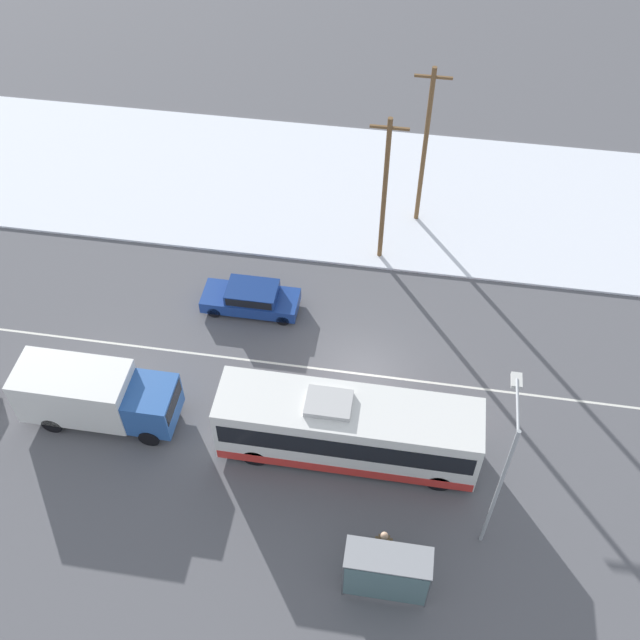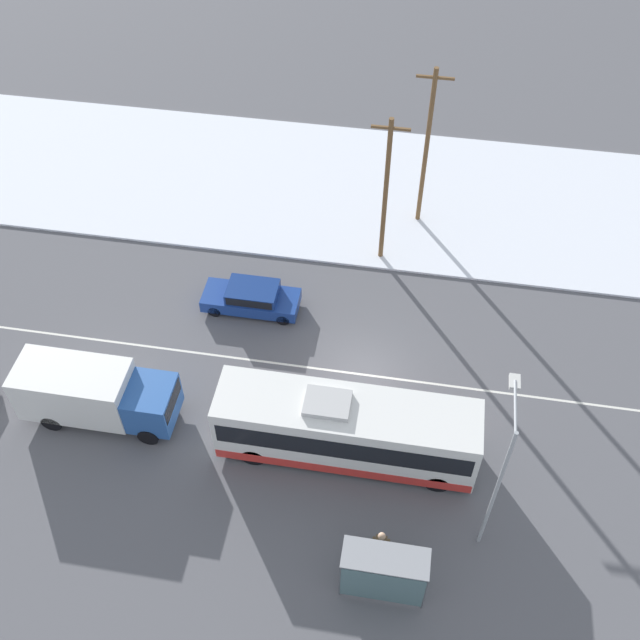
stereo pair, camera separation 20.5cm
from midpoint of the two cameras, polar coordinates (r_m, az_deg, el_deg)
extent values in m
plane|color=#56565B|center=(34.17, 3.31, -4.15)|extent=(120.00, 120.00, 0.00)
cube|color=silver|center=(43.33, 5.51, 9.51)|extent=(80.00, 12.20, 0.12)
cube|color=silver|center=(34.17, 3.31, -4.15)|extent=(60.00, 0.12, 0.00)
cube|color=white|center=(30.38, 2.22, -8.25)|extent=(10.51, 2.55, 2.88)
cube|color=black|center=(30.09, 2.24, -7.89)|extent=(10.09, 2.57, 1.10)
cube|color=red|center=(31.37, 2.16, -9.44)|extent=(10.40, 2.57, 0.52)
cube|color=#B2B2B2|center=(29.14, 0.77, -6.35)|extent=(1.80, 1.40, 0.24)
cylinder|color=black|center=(30.85, 9.12, -12.12)|extent=(1.00, 0.28, 1.00)
cylinder|color=black|center=(32.06, 9.36, -8.62)|extent=(1.00, 0.28, 1.00)
cylinder|color=black|center=(31.21, -4.91, -10.26)|extent=(1.00, 0.28, 1.00)
cylinder|color=black|center=(32.41, -4.02, -6.89)|extent=(1.00, 0.28, 1.00)
cube|color=silver|center=(33.15, -17.97, -5.02)|extent=(4.74, 2.30, 2.34)
cube|color=#2856A3|center=(32.19, -12.48, -6.21)|extent=(1.90, 2.18, 1.82)
cube|color=black|center=(31.62, -11.00, -6.08)|extent=(0.06, 1.96, 0.80)
cylinder|color=black|center=(32.44, -12.76, -8.63)|extent=(0.90, 0.26, 0.90)
cylinder|color=black|center=(33.49, -11.69, -5.77)|extent=(0.90, 0.26, 0.90)
cylinder|color=black|center=(33.98, -19.58, -7.35)|extent=(0.90, 0.26, 0.90)
cylinder|color=black|center=(34.97, -18.32, -4.66)|extent=(0.90, 0.26, 0.90)
cube|color=navy|center=(36.53, -5.11, 1.53)|extent=(4.68, 1.80, 0.64)
cube|color=navy|center=(36.07, -4.99, 2.16)|extent=(2.43, 1.66, 0.56)
cube|color=black|center=(36.07, -4.99, 2.17)|extent=(2.24, 1.69, 0.45)
cylinder|color=black|center=(36.54, -7.86, 0.70)|extent=(0.64, 0.22, 0.64)
cylinder|color=black|center=(37.57, -7.26, 2.45)|extent=(0.64, 0.22, 0.64)
cylinder|color=black|center=(35.87, -2.66, 0.05)|extent=(0.64, 0.22, 0.64)
cylinder|color=black|center=(36.91, -2.19, 1.85)|extent=(0.64, 0.22, 0.64)
cylinder|color=#23232D|center=(29.36, 4.53, -17.12)|extent=(0.13, 0.13, 0.83)
cylinder|color=#23232D|center=(29.36, 5.04, -17.18)|extent=(0.13, 0.13, 0.83)
cube|color=brown|center=(28.67, 4.88, -16.52)|extent=(0.43, 0.23, 0.68)
sphere|color=tan|center=(28.24, 4.95, -16.10)|extent=(0.29, 0.29, 0.29)
cylinder|color=brown|center=(28.70, 4.32, -16.48)|extent=(0.11, 0.11, 0.65)
cylinder|color=brown|center=(28.71, 5.43, -16.62)|extent=(0.11, 0.11, 0.65)
cube|color=gray|center=(27.12, 5.27, -17.60)|extent=(3.07, 1.20, 0.06)
cube|color=slate|center=(27.96, 4.97, -19.66)|extent=(2.94, 0.04, 2.16)
cylinder|color=#474C51|center=(28.45, 2.10, -17.18)|extent=(0.08, 0.08, 2.34)
cylinder|color=#474C51|center=(28.51, 8.35, -17.92)|extent=(0.08, 0.08, 2.34)
cylinder|color=#474C51|center=(28.01, 1.76, -19.24)|extent=(0.08, 0.08, 2.34)
cylinder|color=#474C51|center=(28.06, 8.19, -19.99)|extent=(0.08, 0.08, 2.34)
cylinder|color=#9EA3A8|center=(27.27, 13.43, -12.66)|extent=(0.14, 0.14, 7.49)
cylinder|color=#9EA3A8|center=(24.89, 14.90, -6.44)|extent=(0.10, 2.15, 0.10)
cube|color=silver|center=(25.59, 14.84, -4.59)|extent=(0.36, 0.60, 0.16)
cylinder|color=brown|center=(36.71, 5.17, 9.57)|extent=(0.24, 0.24, 8.39)
cube|color=brown|center=(34.53, 5.60, 14.35)|extent=(1.80, 0.12, 0.12)
cylinder|color=brown|center=(39.08, 8.24, 12.65)|extent=(0.24, 0.24, 9.15)
cube|color=brown|center=(36.88, 8.95, 17.79)|extent=(1.80, 0.12, 0.12)
camera|label=1|loc=(0.10, -89.83, 0.19)|focal=42.00mm
camera|label=2|loc=(0.10, 90.17, -0.19)|focal=42.00mm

